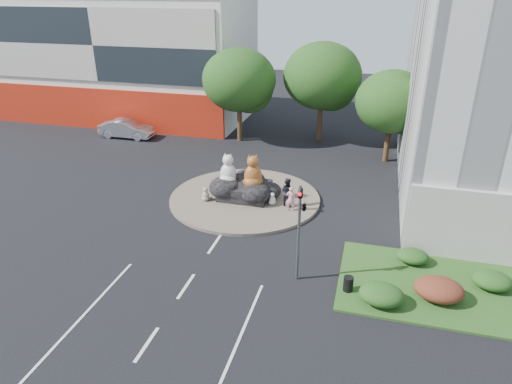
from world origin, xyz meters
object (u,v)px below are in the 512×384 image
at_px(parked_car, 127,129).
at_px(cat_tabby, 253,171).
at_px(cat_white, 228,168).
at_px(pedestrian_dark, 287,192).
at_px(litter_bin, 348,284).
at_px(pedestrian_pink, 291,199).
at_px(kitten_white, 272,198).
at_px(kitten_calico, 206,194).

bearing_deg(parked_car, cat_tabby, -125.02).
distance_m(cat_white, parked_car, 16.85).
distance_m(cat_tabby, parked_car, 18.28).
distance_m(pedestrian_dark, parked_car, 20.40).
distance_m(cat_tabby, litter_bin, 10.91).
relative_size(cat_white, pedestrian_dark, 1.12).
bearing_deg(cat_white, pedestrian_pink, -4.59).
xyz_separation_m(pedestrian_pink, parked_car, (-17.79, 11.28, -0.16)).
height_order(cat_white, parked_car, cat_white).
bearing_deg(pedestrian_pink, kitten_white, -20.65).
bearing_deg(kitten_calico, litter_bin, -10.44).
xyz_separation_m(pedestrian_dark, parked_car, (-17.41, 10.63, -0.30)).
distance_m(pedestrian_pink, pedestrian_dark, 0.76).
bearing_deg(kitten_calico, parked_car, 163.12).
xyz_separation_m(kitten_white, litter_bin, (5.47, -7.83, -0.13)).
bearing_deg(parked_car, litter_bin, -130.94).
xyz_separation_m(kitten_calico, kitten_white, (4.35, 0.57, -0.05)).
bearing_deg(litter_bin, pedestrian_dark, 119.85).
xyz_separation_m(cat_tabby, parked_car, (-15.07, 10.27, -1.37)).
distance_m(pedestrian_pink, parked_car, 21.06).
distance_m(cat_white, pedestrian_dark, 4.20).
bearing_deg(cat_white, kitten_calico, -129.10).
xyz_separation_m(kitten_calico, parked_car, (-12.12, 11.28, 0.17)).
distance_m(kitten_calico, kitten_white, 4.39).
height_order(cat_tabby, kitten_calico, cat_tabby).
distance_m(cat_tabby, kitten_white, 2.18).
bearing_deg(cat_white, pedestrian_dark, 2.95).
bearing_deg(cat_tabby, litter_bin, -62.52).
relative_size(cat_white, cat_tabby, 0.94).
bearing_deg(litter_bin, parked_car, 139.80).
height_order(kitten_calico, litter_bin, kitten_calico).
relative_size(cat_white, parked_car, 0.41).
relative_size(kitten_calico, pedestrian_pink, 0.58).
distance_m(kitten_calico, pedestrian_dark, 5.35).
bearing_deg(kitten_white, pedestrian_dark, -3.64).
distance_m(kitten_white, litter_bin, 9.56).
xyz_separation_m(kitten_white, pedestrian_dark, (0.93, 0.08, 0.52)).
bearing_deg(cat_tabby, cat_white, 164.93).
bearing_deg(pedestrian_pink, cat_tabby, -17.69).
bearing_deg(kitten_white, kitten_calico, 178.89).
relative_size(kitten_calico, kitten_white, 1.13).
xyz_separation_m(pedestrian_dark, litter_bin, (4.54, -7.91, -0.66)).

